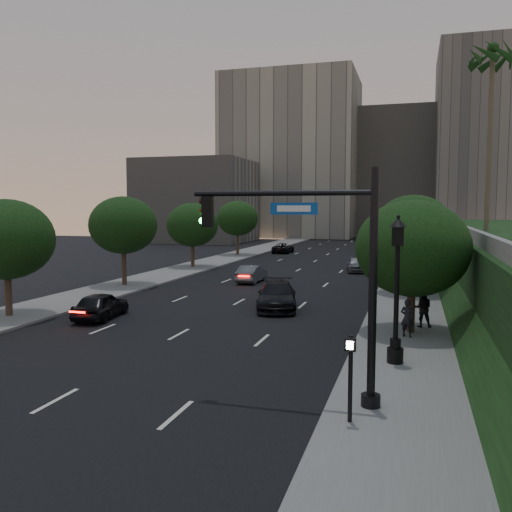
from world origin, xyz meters
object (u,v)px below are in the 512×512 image
(street_lamp, at_px, (396,296))
(sedan_mid_left, at_px, (252,274))
(sedan_far_left, at_px, (283,248))
(sedan_near_left, at_px, (101,305))
(sedan_near_right, at_px, (277,296))
(sedan_far_right, at_px, (356,264))
(traffic_signal_mast, at_px, (334,284))
(pedestrian_c, at_px, (422,294))
(pedestrian_a, at_px, (407,318))
(pedestrian_b, at_px, (423,308))

(street_lamp, bearing_deg, sedan_mid_left, 119.90)
(sedan_far_left, bearing_deg, sedan_near_left, 90.85)
(street_lamp, height_order, sedan_near_right, street_lamp)
(sedan_far_right, bearing_deg, traffic_signal_mast, -94.30)
(sedan_near_right, bearing_deg, street_lamp, -67.83)
(street_lamp, xyz_separation_m, pedestrian_c, (1.10, 11.92, -1.72))
(sedan_near_right, xyz_separation_m, pedestrian_c, (8.09, 2.07, 0.12))
(street_lamp, height_order, sedan_mid_left, street_lamp)
(traffic_signal_mast, relative_size, sedan_near_right, 1.29)
(traffic_signal_mast, relative_size, street_lamp, 1.25)
(sedan_near_left, xyz_separation_m, sedan_near_right, (8.29, 5.28, 0.06))
(street_lamp, distance_m, sedan_far_left, 50.32)
(pedestrian_a, height_order, pedestrian_b, pedestrian_b)
(street_lamp, xyz_separation_m, sedan_far_left, (-15.65, 47.78, -1.99))
(pedestrian_b, bearing_deg, pedestrian_a, 70.92)
(sedan_mid_left, height_order, pedestrian_b, pedestrian_b)
(sedan_mid_left, distance_m, sedan_far_left, 27.86)
(traffic_signal_mast, xyz_separation_m, sedan_near_right, (-5.37, 14.61, -2.89))
(street_lamp, height_order, pedestrian_c, street_lamp)
(sedan_mid_left, relative_size, sedan_far_left, 0.90)
(sedan_far_right, height_order, pedestrian_c, pedestrian_c)
(pedestrian_a, bearing_deg, sedan_mid_left, -32.90)
(pedestrian_a, bearing_deg, sedan_near_left, 19.14)
(sedan_far_left, relative_size, pedestrian_a, 2.74)
(sedan_mid_left, xyz_separation_m, pedestrian_b, (12.67, -13.63, 0.38))
(street_lamp, relative_size, sedan_near_left, 1.33)
(pedestrian_b, bearing_deg, sedan_far_right, -78.90)
(sedan_far_left, bearing_deg, sedan_near_right, 103.22)
(sedan_near_right, bearing_deg, traffic_signal_mast, -83.01)
(sedan_near_right, distance_m, pedestrian_b, 8.68)
(street_lamp, bearing_deg, pedestrian_b, 80.94)
(street_lamp, relative_size, pedestrian_b, 3.05)
(sedan_near_left, xyz_separation_m, sedan_far_right, (10.85, 24.92, -0.00))
(sedan_mid_left, xyz_separation_m, sedan_far_left, (-4.03, 27.57, -0.04))
(street_lamp, relative_size, sedan_mid_left, 1.35)
(sedan_far_left, height_order, sedan_far_right, sedan_far_right)
(traffic_signal_mast, relative_size, pedestrian_c, 4.60)
(sedan_far_right, xyz_separation_m, pedestrian_a, (4.80, -25.17, 0.27))
(traffic_signal_mast, bearing_deg, sedan_far_left, 104.95)
(sedan_far_left, height_order, sedan_near_right, sedan_near_right)
(sedan_mid_left, distance_m, sedan_near_right, 11.35)
(sedan_mid_left, bearing_deg, pedestrian_b, 133.64)
(sedan_mid_left, height_order, sedan_far_right, sedan_far_right)
(pedestrian_a, height_order, pedestrian_c, pedestrian_a)
(pedestrian_a, relative_size, pedestrian_b, 0.92)
(traffic_signal_mast, relative_size, pedestrian_b, 3.80)
(sedan_far_right, bearing_deg, sedan_near_left, -122.52)
(sedan_far_right, relative_size, pedestrian_b, 2.30)
(sedan_near_right, height_order, pedestrian_b, pedestrian_b)
(street_lamp, xyz_separation_m, pedestrian_a, (0.37, 4.32, -1.64))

